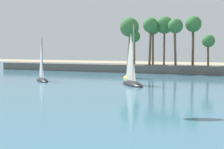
# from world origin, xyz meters

# --- Properties ---
(sea) EXTENTS (220.00, 100.09, 0.06)m
(sea) POSITION_xyz_m (0.00, 57.08, 0.03)
(sea) COLOR teal
(sea) RESTS_ON ground
(palm_headland) EXTENTS (104.29, 6.53, 13.03)m
(palm_headland) POSITION_xyz_m (2.19, 67.04, 4.08)
(palm_headland) COLOR #605B54
(palm_headland) RESTS_ON ground
(sailboat_mid_bay) EXTENTS (2.48, 5.64, 7.91)m
(sailboat_mid_bay) POSITION_xyz_m (-13.76, 53.18, 0.77)
(sailboat_mid_bay) COLOR yellow
(sailboat_mid_bay) RESTS_ON sea
(sailboat_toward_headland) EXTENTS (5.66, 6.35, 9.53)m
(sailboat_toward_headland) POSITION_xyz_m (-9.35, 41.94, 0.92)
(sailboat_toward_headland) COLOR black
(sailboat_toward_headland) RESTS_ON sea
(sailboat_far_left) EXTENTS (4.93, 4.79, 7.66)m
(sailboat_far_left) POSITION_xyz_m (-25.09, 42.04, 0.75)
(sailboat_far_left) COLOR black
(sailboat_far_left) RESTS_ON sea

